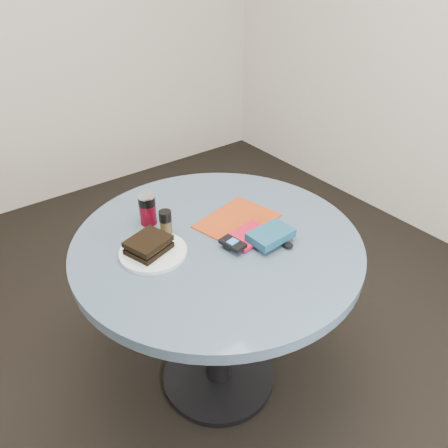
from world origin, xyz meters
TOP-DOWN VIEW (x-y plane):
  - ground at (0.00, 0.00)m, footprint 4.00×4.00m
  - table at (0.00, 0.00)m, footprint 1.00×1.00m
  - plate at (-0.22, 0.06)m, footprint 0.29×0.29m
  - sandwich at (-0.23, 0.07)m, footprint 0.16×0.14m
  - soda_can at (-0.14, 0.23)m, footprint 0.07×0.07m
  - pepper_grinder at (-0.13, 0.12)m, footprint 0.05×0.05m
  - magazine at (0.13, 0.04)m, footprint 0.32×0.27m
  - red_book at (0.09, -0.06)m, footprint 0.17×0.13m
  - novel at (0.13, -0.13)m, footprint 0.15×0.10m
  - mp3_player at (0.01, -0.08)m, footprint 0.06×0.09m
  - headphones at (0.14, -0.17)m, footprint 0.09×0.08m

SIDE VIEW (x-z plane):
  - ground at x=0.00m, z-range 0.00..0.00m
  - table at x=0.00m, z-range 0.21..0.96m
  - magazine at x=0.13m, z-range 0.75..0.75m
  - plate at x=-0.22m, z-range 0.75..0.76m
  - headphones at x=0.14m, z-range 0.75..0.77m
  - red_book at x=0.09m, z-range 0.75..0.77m
  - mp3_player at x=0.01m, z-range 0.77..0.78m
  - novel at x=0.13m, z-range 0.77..0.80m
  - sandwich at x=-0.23m, z-range 0.76..0.81m
  - pepper_grinder at x=-0.13m, z-range 0.75..0.85m
  - soda_can at x=-0.14m, z-range 0.75..0.87m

